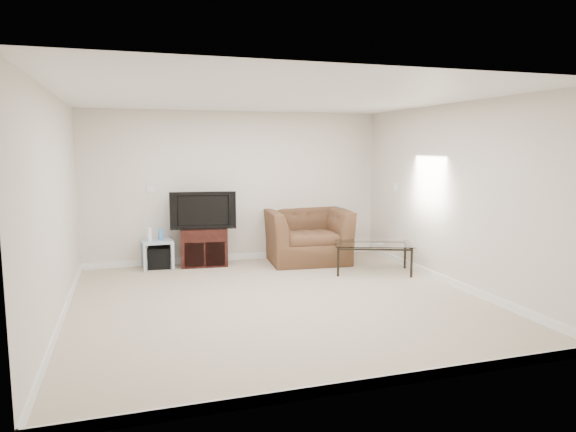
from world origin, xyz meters
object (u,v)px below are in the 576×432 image
object	(u,v)px
television	(203,210)
subwoofer	(159,258)
side_table	(157,254)
coffee_table	(373,258)
recliner	(307,227)
tv_stand	(204,246)

from	to	relation	value
television	subwoofer	size ratio (longest dim) A/B	2.85
side_table	coffee_table	xyz separation A→B (m)	(3.14, -1.28, 0.00)
recliner	tv_stand	bearing A→B (deg)	177.46
tv_stand	side_table	xyz separation A→B (m)	(-0.74, 0.00, -0.08)
tv_stand	side_table	distance (m)	0.74
tv_stand	coffee_table	bearing A→B (deg)	-23.02
television	side_table	size ratio (longest dim) A/B	2.06
tv_stand	television	xyz separation A→B (m)	(-0.00, -0.03, 0.61)
tv_stand	television	bearing A→B (deg)	-90.00
tv_stand	subwoofer	distance (m)	0.73
subwoofer	recliner	world-z (taller)	recliner
tv_stand	side_table	size ratio (longest dim) A/B	1.56
television	tv_stand	bearing A→B (deg)	92.99
television	coffee_table	world-z (taller)	television
subwoofer	side_table	bearing A→B (deg)	-143.21
tv_stand	coffee_table	world-z (taller)	tv_stand
side_table	coffee_table	bearing A→B (deg)	-22.19
recliner	subwoofer	bearing A→B (deg)	179.24
side_table	coffee_table	distance (m)	3.39
television	recliner	distance (m)	1.74
tv_stand	recliner	size ratio (longest dim) A/B	0.55
side_table	recliner	distance (m)	2.48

